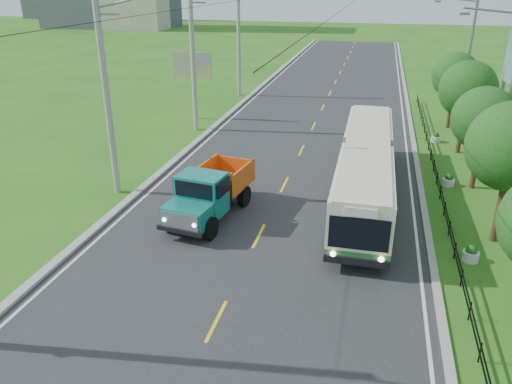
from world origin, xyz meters
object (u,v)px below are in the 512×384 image
at_px(planter_near, 471,254).
at_px(planter_mid, 448,181).
at_px(pole_far, 239,40).
at_px(planter_far, 436,138).
at_px(streetlight_far, 466,57).
at_px(tree_third, 512,151).
at_px(billboard_left, 193,69).
at_px(tree_back, 456,78).
at_px(tree_fifth, 468,92).
at_px(tree_fourth, 484,122).
at_px(dump_truck, 210,190).
at_px(streetlight_mid, 507,97).
at_px(pole_near, 107,95).
at_px(bus, 366,165).
at_px(pole_mid, 193,59).

xyz_separation_m(planter_near, planter_mid, (0.00, 8.00, 0.00)).
bearing_deg(pole_far, planter_far, -33.12).
xyz_separation_m(streetlight_far, planter_far, (-2.04, -6.00, -4.62)).
distance_m(tree_third, billboard_left, 25.02).
relative_size(tree_back, planter_near, 8.21).
bearing_deg(planter_near, tree_fifth, 84.92).
distance_m(streetlight_far, planter_mid, 14.88).
height_order(tree_fourth, tree_fifth, tree_fifth).
relative_size(tree_fifth, planter_mid, 8.66).
relative_size(planter_mid, dump_truck, 0.11).
bearing_deg(streetlight_mid, pole_far, 134.86).
height_order(planter_near, dump_truck, dump_truck).
distance_m(tree_fifth, billboard_left, 19.74).
bearing_deg(tree_third, billboard_left, 140.67).
bearing_deg(pole_far, streetlight_mid, -45.14).
height_order(tree_back, planter_near, tree_back).
xyz_separation_m(pole_near, billboard_left, (-1.24, 15.00, -1.23)).
distance_m(planter_far, billboard_left, 18.56).
height_order(streetlight_mid, bus, streetlight_mid).
xyz_separation_m(tree_back, planter_far, (-1.26, -4.14, -3.37)).
bearing_deg(streetlight_mid, dump_truck, -153.50).
xyz_separation_m(bus, dump_truck, (-6.84, -3.88, -0.39)).
bearing_deg(streetlight_mid, planter_near, -104.32).
bearing_deg(tree_fifth, streetlight_far, 84.29).
xyz_separation_m(tree_fourth, planter_mid, (-1.26, -0.14, -3.30)).
bearing_deg(tree_third, streetlight_far, 87.73).
bearing_deg(tree_fifth, tree_third, -90.00).
xyz_separation_m(planter_mid, dump_truck, (-11.24, -6.62, 1.07)).
bearing_deg(bus, tree_third, -29.22).
bearing_deg(planter_mid, pole_near, -163.48).
relative_size(tree_fifth, dump_truck, 0.97).
bearing_deg(bus, dump_truck, -150.76).
xyz_separation_m(pole_near, planter_far, (16.86, 13.00, -4.81)).
relative_size(pole_far, billboard_left, 1.92).
xyz_separation_m(tree_fourth, streetlight_far, (0.79, 13.86, 1.32)).
bearing_deg(bus, tree_fourth, 26.68).
height_order(tree_third, tree_back, tree_third).
distance_m(planter_far, dump_truck, 18.47).
bearing_deg(streetlight_mid, billboard_left, 153.60).
distance_m(pole_mid, tree_third, 22.25).
height_order(pole_near, bus, pole_near).
relative_size(streetlight_far, billboard_left, 1.74).
distance_m(tree_fifth, streetlight_mid, 6.28).
distance_m(pole_mid, tree_fifth, 18.18).
bearing_deg(pole_far, pole_near, -90.00).
relative_size(tree_fourth, planter_mid, 8.06).
bearing_deg(pole_mid, tree_fourth, -20.74).
xyz_separation_m(streetlight_mid, dump_truck, (-13.28, -6.62, -3.55)).
distance_m(pole_mid, tree_back, 18.89).
bearing_deg(tree_fourth, tree_third, -90.00).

